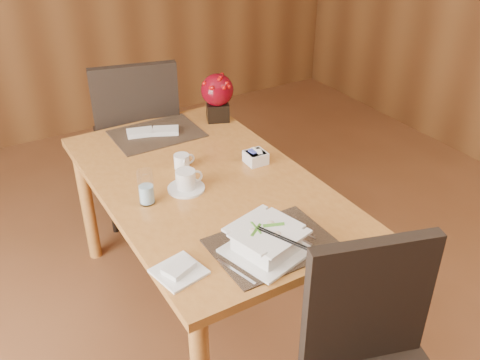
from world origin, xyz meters
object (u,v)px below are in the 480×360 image
soup_setting (266,242)px  coffee_cup (186,182)px  creamer_jug (182,161)px  dining_table (206,198)px  far_chair (137,134)px  berry_decor (217,94)px  water_glass (146,187)px  sugar_caddy (256,157)px  bread_plate (179,272)px

soup_setting → coffee_cup: soup_setting is taller
coffee_cup → creamer_jug: size_ratio=1.77×
dining_table → far_chair: size_ratio=1.42×
dining_table → berry_decor: 0.71m
water_glass → berry_decor: (0.66, 0.59, 0.07)m
soup_setting → coffee_cup: 0.55m
coffee_cup → sugar_caddy: coffee_cup is taller
creamer_jug → sugar_caddy: size_ratio=0.98×
dining_table → water_glass: (-0.29, -0.04, 0.17)m
soup_setting → bread_plate: (-0.32, 0.06, -0.05)m
soup_setting → coffee_cup: size_ratio=1.94×
coffee_cup → far_chair: 0.97m
soup_setting → creamer_jug: size_ratio=3.43×
far_chair → bread_plate: bearing=88.7°
creamer_jug → soup_setting: bearing=-86.8°
berry_decor → bread_plate: bearing=-124.8°
dining_table → bread_plate: bread_plate is taller
creamer_jug → far_chair: far_chair is taller
bread_plate → sugar_caddy: bearing=39.2°
soup_setting → far_chair: (0.06, 1.49, -0.21)m
dining_table → far_chair: (0.02, 0.91, -0.06)m
sugar_caddy → bread_plate: (-0.65, -0.53, -0.02)m
bread_plate → far_chair: size_ratio=0.15×
coffee_cup → water_glass: (-0.19, -0.01, 0.04)m
dining_table → water_glass: 0.34m
soup_setting → bread_plate: bearing=154.1°
water_glass → bread_plate: water_glass is taller
creamer_jug → berry_decor: size_ratio=0.35×
coffee_cup → water_glass: water_glass is taller
water_glass → berry_decor: berry_decor is taller
sugar_caddy → creamer_jug: bearing=157.0°
sugar_caddy → bread_plate: sugar_caddy is taller
berry_decor → far_chair: bearing=134.1°
water_glass → creamer_jug: (0.26, 0.20, -0.04)m
soup_setting → far_chair: 1.50m
dining_table → creamer_jug: 0.21m
sugar_caddy → bread_plate: 0.84m
creamer_jug → coffee_cup: bearing=-106.3°
coffee_cup → creamer_jug: 0.20m
soup_setting → coffee_cup: (-0.06, 0.55, -0.01)m
berry_decor → bread_plate: berry_decor is taller
sugar_caddy → bread_plate: size_ratio=0.60×
berry_decor → creamer_jug: bearing=-136.1°
bread_plate → dining_table: bearing=54.2°
soup_setting → water_glass: 0.59m
coffee_cup → bread_plate: (-0.26, -0.49, -0.03)m
water_glass → berry_decor: size_ratio=0.59×
sugar_caddy → berry_decor: 0.55m
dining_table → sugar_caddy: size_ratio=15.83×
bread_plate → water_glass: bearing=80.9°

